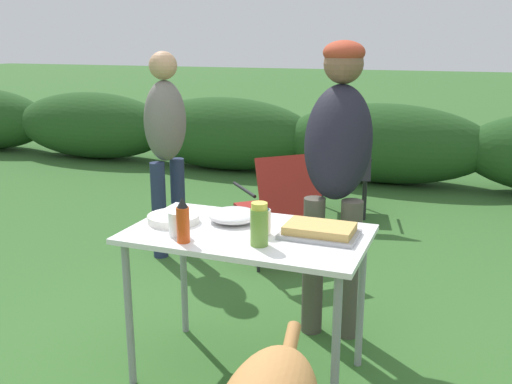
% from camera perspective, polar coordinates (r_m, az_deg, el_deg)
% --- Properties ---
extents(ground_plane, '(60.00, 60.00, 0.00)m').
position_cam_1_polar(ground_plane, '(2.96, -0.77, -17.67)').
color(ground_plane, '#336028').
extents(shrub_hedge, '(14.40, 0.90, 0.91)m').
position_cam_1_polar(shrub_hedge, '(6.69, 12.70, 4.77)').
color(shrub_hedge, '#234C1E').
rests_on(shrub_hedge, ground).
extents(folding_table, '(1.10, 0.64, 0.74)m').
position_cam_1_polar(folding_table, '(2.66, -0.82, -5.55)').
color(folding_table, white).
rests_on(folding_table, ground).
extents(food_tray, '(0.34, 0.23, 0.06)m').
position_cam_1_polar(food_tray, '(2.58, 6.39, -3.89)').
color(food_tray, '#9E9EA3').
rests_on(food_tray, folding_table).
extents(plate_stack, '(0.25, 0.25, 0.04)m').
position_cam_1_polar(plate_stack, '(2.79, -8.20, -2.62)').
color(plate_stack, white).
rests_on(plate_stack, folding_table).
extents(mixing_bowl, '(0.25, 0.25, 0.06)m').
position_cam_1_polar(mixing_bowl, '(2.77, -2.24, -2.35)').
color(mixing_bowl, silver).
rests_on(mixing_bowl, folding_table).
extents(paper_cup_stack, '(0.08, 0.08, 0.11)m').
position_cam_1_polar(paper_cup_stack, '(2.59, -7.87, -3.18)').
color(paper_cup_stack, white).
rests_on(paper_cup_stack, folding_table).
extents(mayo_bottle, '(0.07, 0.07, 0.15)m').
position_cam_1_polar(mayo_bottle, '(2.58, 0.76, -2.75)').
color(mayo_bottle, silver).
rests_on(mayo_bottle, folding_table).
extents(relish_jar, '(0.08, 0.08, 0.19)m').
position_cam_1_polar(relish_jar, '(2.43, 0.33, -3.29)').
color(relish_jar, olive).
rests_on(relish_jar, folding_table).
extents(hot_sauce_bottle, '(0.06, 0.06, 0.20)m').
position_cam_1_polar(hot_sauce_bottle, '(2.49, -7.32, -2.91)').
color(hot_sauce_bottle, '#CC4214').
rests_on(hot_sauce_bottle, folding_table).
extents(standing_person_in_red_jacket, '(0.41, 0.52, 1.60)m').
position_cam_1_polar(standing_person_in_red_jacket, '(3.10, 8.16, 3.67)').
color(standing_person_in_red_jacket, '#4C473D').
rests_on(standing_person_in_red_jacket, ground).
extents(standing_person_with_beanie, '(0.35, 0.41, 1.52)m').
position_cam_1_polar(standing_person_with_beanie, '(4.25, -9.00, 5.56)').
color(standing_person_with_beanie, '#232D4C').
rests_on(standing_person_with_beanie, ground).
extents(camp_chair_green_behind_table, '(0.74, 0.75, 0.83)m').
position_cam_1_polar(camp_chair_green_behind_table, '(4.09, 2.37, -1.05)').
color(camp_chair_green_behind_table, maroon).
rests_on(camp_chair_green_behind_table, ground).
extents(camp_chair_near_hedge, '(0.58, 0.68, 0.83)m').
position_cam_1_polar(camp_chair_near_hedge, '(5.28, 8.81, 2.47)').
color(camp_chair_near_hedge, '#232328').
rests_on(camp_chair_near_hedge, ground).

